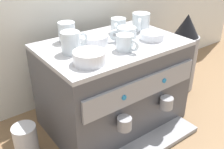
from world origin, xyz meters
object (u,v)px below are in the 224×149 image
Objects in this scene: ceramic_cup_0 at (125,34)px; coffee_grinder at (183,54)px; ceramic_cup_1 at (118,26)px; ceramic_bowl_2 at (89,58)px; ceramic_bowl_0 at (94,40)px; ceramic_cup_3 at (72,42)px; ceramic_cup_5 at (126,43)px; milk_pitcher at (26,141)px; ceramic_cup_2 at (141,21)px; espresso_machine at (113,84)px; ceramic_cup_4 at (67,32)px; ceramic_bowl_1 at (152,36)px.

ceramic_cup_0 is 0.50m from coffee_grinder.
ceramic_cup_1 is 0.81× the size of ceramic_bowl_2.
ceramic_bowl_2 is (-0.12, -0.15, 0.00)m from ceramic_bowl_0.
ceramic_cup_3 reaches higher than ceramic_bowl_0.
ceramic_cup_5 is 0.56m from milk_pitcher.
ceramic_cup_2 is at bearing 23.65° from ceramic_bowl_2.
ceramic_bowl_2 is (-0.40, -0.18, -0.02)m from ceramic_cup_2.
ceramic_cup_2 is 0.95× the size of ceramic_bowl_2.
ceramic_cup_3 is at bearing 175.51° from espresso_machine.
coffee_grinder reaches higher than milk_pitcher.
milk_pitcher is at bearing -175.92° from ceramic_bowl_0.
ceramic_cup_0 is 1.07× the size of ceramic_cup_4.
ceramic_bowl_0 is at bearing 52.20° from ceramic_bowl_2.
ceramic_cup_3 reaches higher than ceramic_bowl_1.
ceramic_cup_4 is (-0.14, 0.14, 0.24)m from espresso_machine.
milk_pitcher is (-0.41, 0.11, -0.36)m from ceramic_cup_5.
ceramic_cup_3 is (-0.40, -0.05, 0.00)m from ceramic_cup_2.
ceramic_cup_4 is 0.48m from milk_pitcher.
ceramic_cup_5 is 0.57m from coffee_grinder.
ceramic_cup_4 is 0.88× the size of ceramic_bowl_2.
ceramic_cup_1 is at bearing 15.33° from ceramic_cup_3.
ceramic_cup_3 reaches higher than ceramic_bowl_2.
ceramic_cup_1 is 0.92× the size of ceramic_bowl_1.
espresso_machine is 0.30m from ceramic_cup_3.
ceramic_bowl_0 is at bearing 4.08° from milk_pitcher.
ceramic_cup_3 is at bearing 167.06° from ceramic_bowl_1.
ceramic_bowl_2 reaches higher than ceramic_bowl_0.
milk_pitcher is (-0.58, 0.08, -0.34)m from ceramic_bowl_1.
ceramic_bowl_1 is (0.17, 0.03, -0.02)m from ceramic_cup_5.
ceramic_cup_0 is at bearing -152.96° from ceramic_cup_2.
ceramic_cup_1 is at bearing 8.21° from milk_pitcher.
ceramic_cup_2 reaches higher than milk_pitcher.
ceramic_bowl_2 is (-0.05, -0.25, -0.02)m from ceramic_cup_4.
ceramic_bowl_0 is (-0.07, 0.04, 0.22)m from espresso_machine.
ceramic_cup_1 reaches higher than ceramic_bowl_2.
ceramic_cup_3 reaches higher than coffee_grinder.
ceramic_cup_2 reaches higher than ceramic_bowl_2.
ceramic_bowl_0 is at bearing -174.97° from ceramic_cup_2.
ceramic_bowl_2 reaches higher than ceramic_bowl_1.
ceramic_cup_5 is at bearing -168.23° from coffee_grinder.
ceramic_cup_3 is 0.44m from milk_pitcher.
ceramic_bowl_2 is at bearing -144.81° from ceramic_cup_1.
ceramic_cup_5 is at bearing -65.39° from ceramic_bowl_0.
ceramic_cup_1 is at bearing 111.89° from ceramic_bowl_1.
coffee_grinder reaches higher than espresso_machine.
ceramic_cup_2 is at bearing 5.03° from ceramic_bowl_0.
coffee_grinder is at bearing -10.60° from ceramic_cup_1.
espresso_machine is 0.51m from coffee_grinder.
ceramic_cup_5 is at bearing -171.57° from ceramic_bowl_1.
ceramic_cup_0 is 1.04× the size of ceramic_cup_5.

